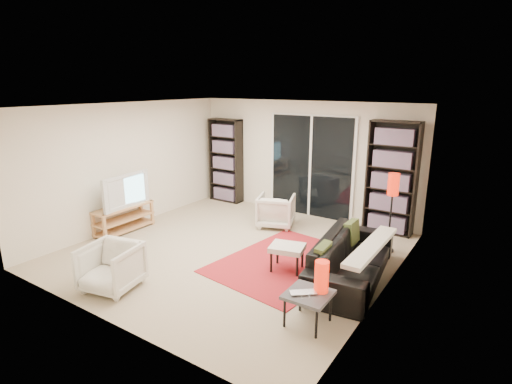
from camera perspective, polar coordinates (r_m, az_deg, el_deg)
floor at (r=6.84m, az=-3.17°, el=-8.36°), size 5.00×5.00×0.00m
wall_back at (r=8.54m, az=6.79°, el=4.78°), size 5.00×0.02×2.40m
wall_front at (r=4.78m, az=-21.61°, el=-4.62°), size 5.00×0.02×2.40m
wall_left at (r=8.17m, az=-17.56°, el=3.70°), size 0.02×5.00×2.40m
wall_right at (r=5.39m, az=18.52°, el=-2.12°), size 0.02×5.00×2.40m
ceiling at (r=6.27m, az=-3.50°, el=12.16°), size 5.00×5.00×0.02m
sliding_door at (r=8.45m, az=7.85°, el=3.60°), size 1.92×0.08×2.16m
bookshelf_left at (r=9.47m, az=-4.33°, el=4.49°), size 0.80×0.30×1.95m
bookshelf_right at (r=7.76m, az=18.79°, el=1.88°), size 0.90×0.30×2.10m
tv_stand at (r=8.01m, az=-18.32°, el=-3.53°), size 0.38×1.18×0.50m
tv at (r=7.84m, az=-18.57°, el=0.25°), size 0.23×1.09×0.63m
rug at (r=6.42m, az=4.30°, el=-9.96°), size 2.00×2.53×0.01m
sofa at (r=5.96m, az=13.52°, el=-9.16°), size 1.09×2.23×0.63m
armchair_back at (r=7.87m, az=2.87°, el=-2.68°), size 0.88×0.89×0.63m
armchair_front at (r=5.86m, az=-19.99°, el=-10.05°), size 0.83×0.84×0.64m
ottoman at (r=6.04m, az=4.48°, el=-8.14°), size 0.58×0.51×0.40m
side_table at (r=4.80m, az=7.49°, el=-14.57°), size 0.51×0.51×0.40m
laptop at (r=4.72m, az=6.90°, el=-14.36°), size 0.36×0.35×0.02m
table_lamp at (r=4.76m, az=9.36°, el=-11.82°), size 0.17×0.17×0.37m
floor_lamp at (r=6.85m, az=18.94°, el=-0.11°), size 0.20×0.20×1.34m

